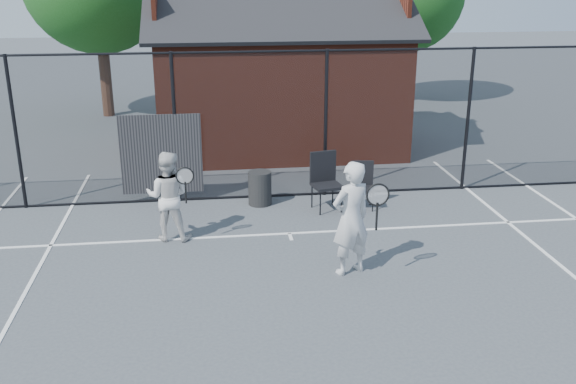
{
  "coord_description": "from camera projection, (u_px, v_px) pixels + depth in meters",
  "views": [
    {
      "loc": [
        -1.38,
        -7.46,
        4.45
      ],
      "look_at": [
        -0.14,
        2.11,
        1.1
      ],
      "focal_mm": 40.0,
      "sensor_mm": 36.0,
      "label": 1
    }
  ],
  "objects": [
    {
      "name": "ground",
      "position": [
        319.0,
        320.0,
        8.62
      ],
      "size": [
        80.0,
        80.0,
        0.0
      ],
      "primitive_type": "plane",
      "color": "#44474E",
      "rests_on": "ground"
    },
    {
      "name": "court_lines",
      "position": [
        338.0,
        378.0,
        7.38
      ],
      "size": [
        11.02,
        18.0,
        0.01
      ],
      "color": "white",
      "rests_on": "ground"
    },
    {
      "name": "fence",
      "position": [
        261.0,
        129.0,
        12.79
      ],
      "size": [
        22.04,
        3.0,
        3.0
      ],
      "color": "black",
      "rests_on": "ground"
    },
    {
      "name": "clubhouse",
      "position": [
        278.0,
        86.0,
        16.59
      ],
      "size": [
        6.5,
        4.36,
        4.19
      ],
      "color": "maroon",
      "rests_on": "ground"
    },
    {
      "name": "player_front",
      "position": [
        351.0,
        218.0,
        9.68
      ],
      "size": [
        0.86,
        0.7,
        1.8
      ],
      "color": "silver",
      "rests_on": "ground"
    },
    {
      "name": "player_back",
      "position": [
        168.0,
        196.0,
        10.98
      ],
      "size": [
        0.9,
        0.72,
        1.57
      ],
      "color": "silver",
      "rests_on": "ground"
    },
    {
      "name": "chair_left",
      "position": [
        327.0,
        183.0,
        12.39
      ],
      "size": [
        0.63,
        0.65,
        1.11
      ],
      "primitive_type": "cube",
      "rotation": [
        0.0,
        0.0,
        0.2
      ],
      "color": "black",
      "rests_on": "ground"
    },
    {
      "name": "chair_right",
      "position": [
        363.0,
        187.0,
        12.51
      ],
      "size": [
        0.48,
        0.5,
        0.9
      ],
      "primitive_type": "cube",
      "rotation": [
        0.0,
        0.0,
        -0.12
      ],
      "color": "black",
      "rests_on": "ground"
    },
    {
      "name": "waste_bin",
      "position": [
        260.0,
        188.0,
        12.77
      ],
      "size": [
        0.49,
        0.49,
        0.68
      ],
      "primitive_type": "cylinder",
      "rotation": [
        0.0,
        0.0,
        -0.05
      ],
      "color": "black",
      "rests_on": "ground"
    }
  ]
}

